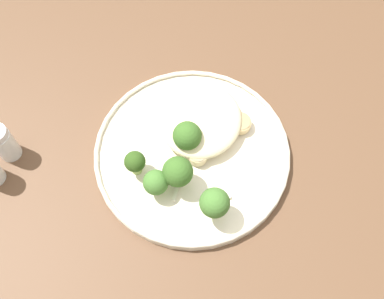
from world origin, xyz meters
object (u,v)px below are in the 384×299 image
Objects in this scene: seared_scallop_center_golden at (221,131)px; broccoli_floret_right_tilted at (187,136)px; broccoli_floret_front_edge at (156,183)px; seared_scallop_front_small at (198,156)px; seared_scallop_large_seared at (190,112)px; broccoli_floret_small_sprig at (135,162)px; seared_scallop_tiny_bay at (240,123)px; broccoli_floret_rear_charred at (215,203)px; broccoli_floret_center_pile at (178,172)px; dinner_plate at (192,153)px; seared_scallop_on_noodles at (201,127)px; salt_shaker at (4,143)px.

broccoli_floret_right_tilted reaches higher than seared_scallop_center_golden.
seared_scallop_center_golden is 0.66× the size of broccoli_floret_front_edge.
seared_scallop_front_small is at bearing 59.65° from broccoli_floret_right_tilted.
seared_scallop_large_seared is 0.61× the size of broccoli_floret_right_tilted.
broccoli_floret_small_sprig is at bearing -39.81° from broccoli_floret_right_tilted.
seared_scallop_tiny_bay is 0.68× the size of broccoli_floret_front_edge.
seared_scallop_tiny_bay is 0.17m from broccoli_floret_small_sprig.
seared_scallop_center_golden is at bearing -163.69° from broccoli_floret_rear_charred.
broccoli_floret_rear_charred is at bearing 69.65° from broccoli_floret_center_pile.
broccoli_floret_right_tilted is at bearing 171.07° from broccoli_floret_front_edge.
dinner_plate is at bearing -179.14° from broccoli_floret_center_pile.
seared_scallop_front_small is 0.03m from broccoli_floret_right_tilted.
dinner_plate is 0.11m from broccoli_floret_rear_charred.
salt_shaker is (0.14, -0.25, 0.01)m from seared_scallop_on_noodles.
broccoli_floret_center_pile reaches higher than broccoli_floret_small_sprig.
salt_shaker is (0.05, -0.25, -0.02)m from broccoli_floret_center_pile.
broccoli_floret_small_sprig is at bearing -31.87° from seared_scallop_on_noodles.
dinner_plate is 9.06× the size of seared_scallop_center_golden.
seared_scallop_large_seared reaches higher than dinner_plate.
seared_scallop_front_small is (0.01, 0.01, 0.01)m from dinner_plate.
broccoli_floret_right_tilted is 0.08m from broccoli_floret_front_edge.
seared_scallop_large_seared is 0.76× the size of broccoli_floret_small_sprig.
broccoli_floret_rear_charred is (0.14, 0.01, 0.03)m from seared_scallop_tiny_bay.
seared_scallop_tiny_bay is (-0.02, 0.02, 0.00)m from seared_scallop_center_golden.
seared_scallop_center_golden reaches higher than seared_scallop_on_noodles.
seared_scallop_center_golden is at bearing 147.57° from dinner_plate.
broccoli_floret_right_tilted is 1.17× the size of broccoli_floret_front_edge.
broccoli_floret_front_edge is at bearing -90.48° from broccoli_floret_rear_charred.
broccoli_floret_rear_charred is (0.12, 0.04, 0.03)m from seared_scallop_center_golden.
broccoli_floret_center_pile is at bearing 10.41° from broccoli_floret_right_tilted.
broccoli_floret_center_pile is at bearing 100.90° from salt_shaker.
broccoli_floret_rear_charred is 1.04× the size of broccoli_floret_center_pile.
broccoli_floret_rear_charred is at bearing 42.13° from broccoli_floret_right_tilted.
seared_scallop_center_golden is 1.16× the size of seared_scallop_front_small.
salt_shaker is at bearing -79.10° from broccoli_floret_center_pile.
seared_scallop_front_small is at bearing 17.46° from seared_scallop_on_noodles.
seared_scallop_center_golden is 0.14m from broccoli_floret_small_sprig.
salt_shaker is at bearing -62.57° from seared_scallop_center_golden.
broccoli_floret_front_edge is 0.09m from broccoli_floret_rear_charred.
broccoli_floret_center_pile is at bearing -14.16° from seared_scallop_front_small.
broccoli_floret_rear_charred reaches higher than dinner_plate.
broccoli_floret_center_pile is at bearing 2.01° from seared_scallop_on_noodles.
broccoli_floret_small_sprig reaches higher than seared_scallop_tiny_bay.
broccoli_floret_small_sprig is 0.06m from broccoli_floret_center_pile.
seared_scallop_front_small is at bearing 165.84° from broccoli_floret_center_pile.
dinner_plate is at bearing 25.84° from seared_scallop_large_seared.
seared_scallop_center_golden is 0.97× the size of seared_scallop_tiny_bay.
broccoli_floret_center_pile reaches higher than seared_scallop_front_small.
broccoli_floret_front_edge reaches higher than broccoli_floret_small_sprig.
broccoli_floret_rear_charred is (0.08, 0.07, 0.01)m from broccoli_floret_right_tilted.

